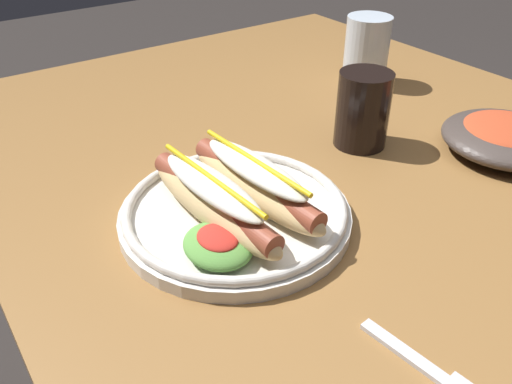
# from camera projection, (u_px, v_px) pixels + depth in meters

# --- Properties ---
(dining_table) EXTENTS (1.39, 0.93, 0.74)m
(dining_table) POSITION_uv_depth(u_px,v_px,m) (382.00, 242.00, 0.73)
(dining_table) COLOR olive
(dining_table) RESTS_ON ground_plane
(hot_dog_plate) EXTENTS (0.27, 0.27, 0.08)m
(hot_dog_plate) POSITION_uv_depth(u_px,v_px,m) (234.00, 205.00, 0.60)
(hot_dog_plate) COLOR silver
(hot_dog_plate) RESTS_ON dining_table
(fork) EXTENTS (0.12, 0.03, 0.00)m
(fork) POSITION_uv_depth(u_px,v_px,m) (431.00, 371.00, 0.44)
(fork) COLOR silver
(fork) RESTS_ON dining_table
(soda_cup) EXTENTS (0.08, 0.08, 0.11)m
(soda_cup) POSITION_uv_depth(u_px,v_px,m) (363.00, 110.00, 0.75)
(soda_cup) COLOR black
(soda_cup) RESTS_ON dining_table
(water_cup) EXTENTS (0.08, 0.08, 0.12)m
(water_cup) POSITION_uv_depth(u_px,v_px,m) (366.00, 50.00, 0.95)
(water_cup) COLOR silver
(water_cup) RESTS_ON dining_table
(side_bowl) EXTENTS (0.18, 0.18, 0.05)m
(side_bowl) POSITION_uv_depth(u_px,v_px,m) (506.00, 137.00, 0.75)
(side_bowl) COLOR #423833
(side_bowl) RESTS_ON dining_table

